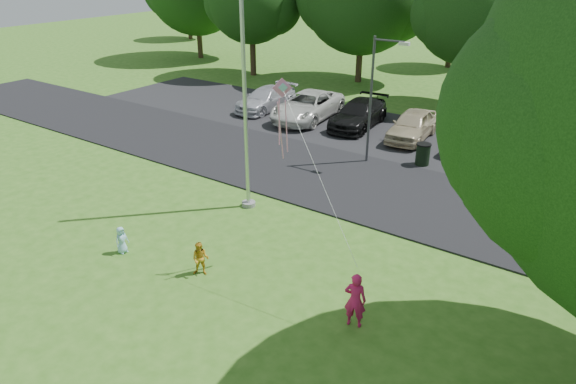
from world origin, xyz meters
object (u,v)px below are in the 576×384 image
Objects in this scene: flagpole at (245,95)px; kite at (284,109)px; child_blue at (122,240)px; street_lamp at (376,90)px; child_yellow at (201,259)px; trash_can at (423,155)px; woman at (355,300)px.

kite is (3.31, -2.42, 0.60)m from flagpole.
flagpole reaches higher than child_blue.
street_lamp is at bearing 74.46° from flagpole.
kite reaches higher than child_yellow.
street_lamp reaches higher than child_blue.
street_lamp is at bearing -153.80° from trash_can.
flagpole is at bearing -106.49° from street_lamp.
child_blue is at bearing 164.53° from kite.
woman is at bearing -66.73° from street_lamp.
woman is 0.39× the size of kite.
child_blue is at bearing 161.29° from child_yellow.
woman is at bearing -79.14° from child_blue.
woman is at bearing -22.40° from child_yellow.
trash_can is at bearing -93.26° from woman.
flagpole is 8.11m from woman.
trash_can is (1.98, 0.97, -2.76)m from street_lamp.
woman is 1.44× the size of child_yellow.
child_yellow is (-4.68, -0.54, -0.23)m from woman.
flagpole is 11.34× the size of child_blue.
flagpole is at bearing -11.00° from child_blue.
woman is 7.60m from child_blue.
child_blue is at bearing -8.38° from woman.
flagpole is 2.59× the size of kite.
child_blue is (-4.95, -12.16, -0.07)m from trash_can.
woman is (6.34, -3.71, -3.41)m from flagpole.
kite is at bearing -36.14° from flagpole.
street_lamp is 11.02m from child_yellow.
child_yellow is at bearing -68.65° from flagpole.
kite is at bearing -39.44° from woman.
trash_can is (3.77, 7.40, -3.65)m from flagpole.
flagpole is 6.65× the size of woman.
flagpole is 9.60× the size of child_yellow.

